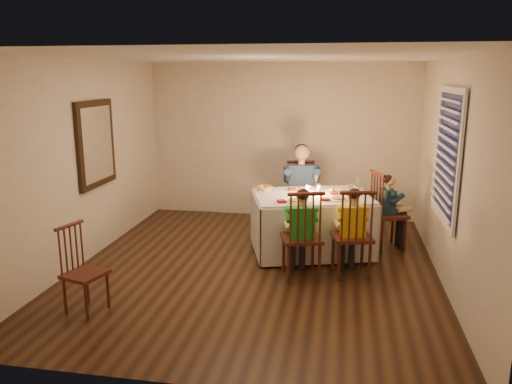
% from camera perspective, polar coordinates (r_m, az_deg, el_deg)
% --- Properties ---
extents(ground, '(5.00, 5.00, 0.00)m').
position_cam_1_polar(ground, '(6.41, -0.07, -8.74)').
color(ground, black).
rests_on(ground, ground).
extents(wall_left, '(0.02, 5.00, 2.60)m').
position_cam_1_polar(wall_left, '(6.80, -19.10, 3.22)').
color(wall_left, beige).
rests_on(wall_left, ground).
extents(wall_right, '(0.02, 5.00, 2.60)m').
position_cam_1_polar(wall_right, '(6.07, 21.34, 1.89)').
color(wall_right, beige).
rests_on(wall_right, ground).
extents(wall_back, '(4.50, 0.02, 2.60)m').
position_cam_1_polar(wall_back, '(8.48, 2.93, 5.81)').
color(wall_back, beige).
rests_on(wall_back, ground).
extents(ceiling, '(5.00, 5.00, 0.00)m').
position_cam_1_polar(ceiling, '(5.94, -0.08, 15.19)').
color(ceiling, white).
rests_on(ceiling, wall_back).
extents(dining_table, '(1.81, 1.52, 0.78)m').
position_cam_1_polar(dining_table, '(6.85, 6.35, -2.24)').
color(dining_table, silver).
rests_on(dining_table, ground).
extents(chair_adult, '(0.52, 0.50, 1.11)m').
position_cam_1_polar(chair_adult, '(7.85, 5.07, -4.59)').
color(chair_adult, '#3B1B10').
rests_on(chair_adult, ground).
extents(chair_near_left, '(0.56, 0.55, 1.11)m').
position_cam_1_polar(chair_near_left, '(6.19, 5.13, -9.60)').
color(chair_near_left, '#3B1B10').
rests_on(chair_near_left, ground).
extents(chair_near_right, '(0.54, 0.53, 1.11)m').
position_cam_1_polar(chair_near_right, '(6.33, 10.70, -9.27)').
color(chair_near_right, '#3B1B10').
rests_on(chair_near_right, ground).
extents(chair_end, '(0.57, 0.59, 1.11)m').
position_cam_1_polar(chair_end, '(7.38, 14.66, -6.16)').
color(chair_end, '#3B1B10').
rests_on(chair_end, ground).
extents(chair_extra, '(0.45, 0.47, 0.93)m').
position_cam_1_polar(chair_extra, '(5.63, -18.63, -12.74)').
color(chair_extra, '#3B1B10').
rests_on(chair_extra, ground).
extents(adult, '(0.60, 0.56, 1.38)m').
position_cam_1_polar(adult, '(7.85, 5.07, -4.59)').
color(adult, '#314E7A').
rests_on(adult, ground).
extents(child_green, '(0.46, 0.44, 1.11)m').
position_cam_1_polar(child_green, '(6.19, 5.13, -9.60)').
color(child_green, green).
rests_on(child_green, ground).
extents(child_yellow, '(0.44, 0.42, 1.10)m').
position_cam_1_polar(child_yellow, '(6.33, 10.70, -9.27)').
color(child_yellow, yellow).
rests_on(child_yellow, ground).
extents(child_teal, '(0.43, 0.44, 1.06)m').
position_cam_1_polar(child_teal, '(7.38, 14.66, -6.16)').
color(child_teal, '#192D3F').
rests_on(child_teal, ground).
extents(setting_adult, '(0.32, 0.32, 0.02)m').
position_cam_1_polar(setting_adult, '(7.06, 5.62, 0.30)').
color(setting_adult, white).
rests_on(setting_adult, dining_table).
extents(setting_green, '(0.32, 0.32, 0.02)m').
position_cam_1_polar(setting_green, '(6.39, 4.53, -1.07)').
color(setting_green, white).
rests_on(setting_green, dining_table).
extents(setting_yellow, '(0.32, 0.32, 0.02)m').
position_cam_1_polar(setting_yellow, '(6.57, 9.43, -0.82)').
color(setting_yellow, white).
rests_on(setting_yellow, dining_table).
extents(setting_teal, '(0.32, 0.32, 0.02)m').
position_cam_1_polar(setting_teal, '(6.93, 10.35, -0.12)').
color(setting_teal, white).
rests_on(setting_teal, dining_table).
extents(candle_left, '(0.06, 0.06, 0.10)m').
position_cam_1_polar(candle_left, '(6.76, 5.87, 0.05)').
color(candle_left, white).
rests_on(candle_left, dining_table).
extents(candle_right, '(0.06, 0.06, 0.10)m').
position_cam_1_polar(candle_right, '(6.80, 7.20, 0.09)').
color(candle_right, white).
rests_on(candle_right, dining_table).
extents(squash, '(0.09, 0.09, 0.09)m').
position_cam_1_polar(squash, '(6.98, 0.55, 0.50)').
color(squash, yellow).
rests_on(squash, dining_table).
extents(orange_fruit, '(0.08, 0.08, 0.08)m').
position_cam_1_polar(orange_fruit, '(6.90, 8.68, 0.15)').
color(orange_fruit, orange).
rests_on(orange_fruit, dining_table).
extents(serving_bowl, '(0.29, 0.29, 0.05)m').
position_cam_1_polar(serving_bowl, '(7.03, 1.06, 0.43)').
color(serving_bowl, white).
rests_on(serving_bowl, dining_table).
extents(wall_mirror, '(0.06, 0.95, 1.15)m').
position_cam_1_polar(wall_mirror, '(7.02, -17.81, 5.26)').
color(wall_mirror, black).
rests_on(wall_mirror, wall_left).
extents(window_blinds, '(0.07, 1.34, 1.54)m').
position_cam_1_polar(window_blinds, '(6.12, 20.92, 3.93)').
color(window_blinds, '#0D0F35').
rests_on(window_blinds, wall_right).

